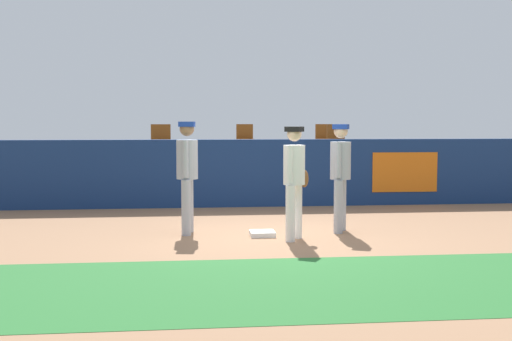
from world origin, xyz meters
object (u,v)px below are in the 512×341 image
player_runner_visitor (340,170)px  seat_back_right (324,137)px  first_base (262,234)px  player_fielder_home (295,175)px  seat_front_right (337,139)px  player_coach_visitor (187,169)px  seat_front_left (161,140)px  seat_back_center (245,138)px

player_runner_visitor → seat_back_right: 6.73m
first_base → player_fielder_home: bearing=-39.2°
player_fielder_home → seat_front_right: seat_front_right is taller
player_coach_visitor → seat_front_right: 6.00m
seat_front_left → first_base: bearing=-69.8°
player_runner_visitor → seat_front_right: size_ratio=2.17×
player_fielder_home → seat_front_left: bearing=-126.9°
player_runner_visitor → seat_front_right: 4.96m
player_fielder_home → player_coach_visitor: (-1.68, 0.73, 0.05)m
player_coach_visitor → seat_front_left: player_coach_visitor is taller
player_fielder_home → player_coach_visitor: 1.83m
player_fielder_home → seat_back_right: (2.05, 7.27, 0.42)m
first_base → seat_front_left: size_ratio=0.48×
seat_front_right → seat_back_right: bearing=87.6°
player_fielder_home → seat_back_center: bearing=-148.9°
first_base → player_runner_visitor: player_runner_visitor is taller
player_runner_visitor → seat_back_right: (1.16, 6.62, 0.39)m
player_fielder_home → seat_back_right: seat_back_right is taller
player_runner_visitor → seat_front_left: size_ratio=2.17×
seat_front_right → seat_back_center: (-2.12, 1.80, 0.00)m
player_fielder_home → seat_front_right: bearing=-169.9°
first_base → seat_front_right: seat_front_right is taller
seat_front_left → seat_back_center: size_ratio=1.00×
seat_back_right → seat_front_right: (-0.08, -1.80, -0.00)m
player_coach_visitor → seat_back_right: (3.73, 6.54, 0.37)m
first_base → seat_back_right: bearing=70.0°
player_runner_visitor → seat_front_left: 5.82m
player_coach_visitor → seat_front_left: (-0.66, 4.74, 0.37)m
player_runner_visitor → seat_front_left: bearing=-122.6°
seat_back_center → player_fielder_home: bearing=-88.8°
first_base → seat_back_right: size_ratio=0.48×
player_runner_visitor → player_fielder_home: bearing=-30.5°
first_base → seat_front_left: seat_front_left is taller
seat_front_right → seat_front_left: bearing=180.0°
player_fielder_home → player_runner_visitor: 1.10m
seat_front_right → seat_back_center: size_ratio=1.00×
player_coach_visitor → seat_front_left: size_ratio=2.22×
player_fielder_home → seat_back_center: 7.28m
player_fielder_home → seat_front_left: (-2.34, 5.47, 0.42)m
seat_back_right → seat_front_right: size_ratio=1.00×
seat_front_left → seat_back_center: (2.19, 1.80, -0.00)m
player_runner_visitor → player_coach_visitor: player_coach_visitor is taller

